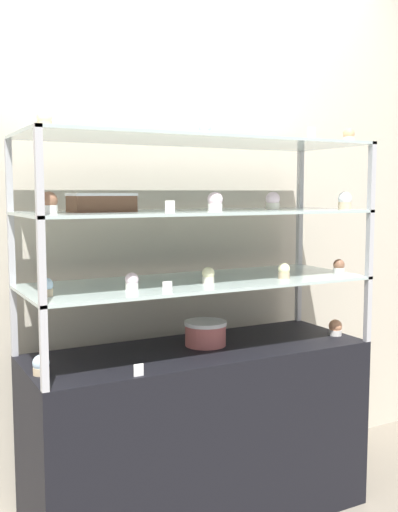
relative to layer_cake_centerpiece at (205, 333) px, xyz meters
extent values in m
cube|color=beige|center=(-0.05, 0.37, 0.52)|extent=(8.00, 0.05, 2.60)
cube|color=black|center=(-0.05, -0.03, -0.42)|extent=(1.40, 0.50, 0.73)
cube|color=#B7B7BC|center=(-0.74, 0.21, 0.09)|extent=(0.02, 0.02, 0.28)
cube|color=#B7B7BC|center=(0.64, 0.21, 0.09)|extent=(0.02, 0.02, 0.28)
cube|color=#B7B7BC|center=(-0.74, -0.27, 0.09)|extent=(0.02, 0.02, 0.28)
cube|color=#B7B7BC|center=(0.64, -0.27, 0.09)|extent=(0.02, 0.02, 0.28)
cube|color=#B2C6C1|center=(-0.05, -0.03, 0.22)|extent=(1.40, 0.50, 0.01)
cube|color=#B7B7BC|center=(-0.74, 0.21, 0.37)|extent=(0.02, 0.02, 0.28)
cube|color=#B7B7BC|center=(0.64, 0.21, 0.37)|extent=(0.02, 0.02, 0.28)
cube|color=#B7B7BC|center=(-0.74, -0.27, 0.37)|extent=(0.02, 0.02, 0.28)
cube|color=#B7B7BC|center=(0.64, -0.27, 0.37)|extent=(0.02, 0.02, 0.28)
cube|color=#B2C6C1|center=(-0.05, -0.03, 0.51)|extent=(1.40, 0.50, 0.01)
cube|color=#B7B7BC|center=(-0.74, 0.21, 0.65)|extent=(0.02, 0.02, 0.28)
cube|color=#B7B7BC|center=(0.64, 0.21, 0.65)|extent=(0.02, 0.02, 0.28)
cube|color=#B7B7BC|center=(-0.74, -0.27, 0.65)|extent=(0.02, 0.02, 0.28)
cube|color=#B7B7BC|center=(0.64, -0.27, 0.65)|extent=(0.02, 0.02, 0.28)
cube|color=#B2C6C1|center=(-0.05, -0.03, 0.79)|extent=(1.40, 0.50, 0.01)
cylinder|color=#C66660|center=(0.00, 0.00, -0.01)|extent=(0.17, 0.17, 0.09)
cylinder|color=white|center=(0.00, 0.00, 0.04)|extent=(0.18, 0.18, 0.02)
cube|color=brown|center=(-0.45, -0.01, 0.54)|extent=(0.23, 0.14, 0.06)
cube|color=white|center=(-0.45, -0.01, 0.58)|extent=(0.23, 0.15, 0.01)
cylinder|color=#CCB28C|center=(-0.70, -0.08, -0.04)|extent=(0.06, 0.06, 0.03)
sphere|color=silver|center=(-0.70, -0.08, -0.01)|extent=(0.06, 0.06, 0.06)
cylinder|color=white|center=(0.60, -0.12, -0.04)|extent=(0.06, 0.06, 0.03)
sphere|color=#E5996B|center=(0.60, -0.12, -0.01)|extent=(0.06, 0.06, 0.06)
cube|color=white|center=(-0.41, -0.26, -0.03)|extent=(0.04, 0.00, 0.04)
cylinder|color=#CCB28C|center=(-0.69, -0.11, 0.24)|extent=(0.05, 0.05, 0.03)
sphere|color=silver|center=(-0.69, -0.11, 0.27)|extent=(0.05, 0.05, 0.05)
cylinder|color=white|center=(-0.38, -0.13, 0.24)|extent=(0.05, 0.05, 0.03)
sphere|color=silver|center=(-0.38, -0.13, 0.27)|extent=(0.05, 0.05, 0.05)
cylinder|color=beige|center=(-0.05, -0.12, 0.24)|extent=(0.05, 0.05, 0.03)
sphere|color=#F4EAB2|center=(-0.05, -0.12, 0.27)|extent=(0.05, 0.05, 0.05)
cylinder|color=#CCB28C|center=(0.29, -0.15, 0.24)|extent=(0.05, 0.05, 0.03)
sphere|color=#F4EAB2|center=(0.29, -0.15, 0.27)|extent=(0.05, 0.05, 0.05)
cylinder|color=white|center=(0.59, -0.14, 0.24)|extent=(0.05, 0.05, 0.03)
sphere|color=#8C5B42|center=(0.59, -0.14, 0.27)|extent=(0.05, 0.05, 0.05)
cube|color=white|center=(-0.30, -0.26, 0.25)|extent=(0.04, 0.00, 0.04)
cylinder|color=white|center=(-0.67, -0.13, 0.53)|extent=(0.06, 0.06, 0.03)
sphere|color=#8C5B42|center=(-0.67, -0.13, 0.56)|extent=(0.06, 0.06, 0.06)
cylinder|color=white|center=(-0.04, -0.14, 0.53)|extent=(0.06, 0.06, 0.03)
sphere|color=silver|center=(-0.04, -0.14, 0.56)|extent=(0.06, 0.06, 0.06)
cylinder|color=beige|center=(0.28, -0.08, 0.53)|extent=(0.06, 0.06, 0.03)
sphere|color=silver|center=(0.28, -0.08, 0.56)|extent=(0.06, 0.06, 0.06)
cylinder|color=#CCB28C|center=(0.60, -0.16, 0.53)|extent=(0.06, 0.06, 0.03)
sphere|color=white|center=(0.60, -0.16, 0.56)|extent=(0.06, 0.06, 0.06)
cube|color=white|center=(-0.29, -0.26, 0.53)|extent=(0.04, 0.00, 0.04)
cylinder|color=#CCB28C|center=(-0.68, -0.12, 0.81)|extent=(0.05, 0.05, 0.03)
sphere|color=#F4EAB2|center=(-0.68, -0.12, 0.83)|extent=(0.05, 0.05, 0.05)
cylinder|color=beige|center=(-0.05, -0.08, 0.81)|extent=(0.05, 0.05, 0.03)
sphere|color=silver|center=(-0.05, -0.08, 0.83)|extent=(0.05, 0.05, 0.05)
cylinder|color=beige|center=(0.61, -0.16, 0.81)|extent=(0.05, 0.05, 0.03)
sphere|color=#E5996B|center=(0.61, -0.16, 0.83)|extent=(0.05, 0.05, 0.05)
cube|color=white|center=(0.33, -0.26, 0.82)|extent=(0.04, 0.00, 0.04)
torus|color=brown|center=(0.35, 0.04, 0.81)|extent=(0.13, 0.13, 0.03)
camera|label=1|loc=(-1.18, -2.14, 0.58)|focal=42.00mm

